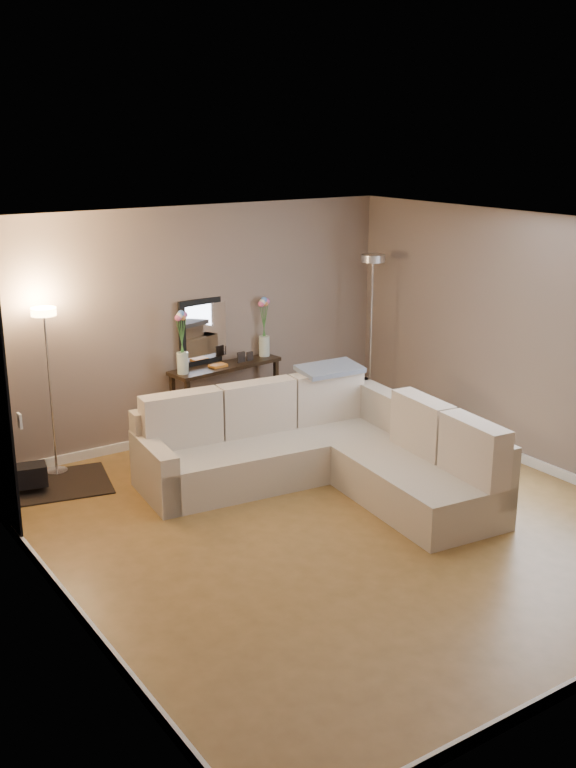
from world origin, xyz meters
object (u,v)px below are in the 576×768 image
floor_lamp_unlit (372,303)px  console_table (220,396)px  sectional_sofa (322,451)px  floor_lamp_lit (47,358)px

floor_lamp_unlit → console_table: bearing=168.7°
floor_lamp_unlit → sectional_sofa: bearing=-141.1°
console_table → sectional_sofa: bearing=-85.3°
floor_lamp_lit → console_table: bearing=1.0°
sectional_sofa → console_table: bearing=94.7°
sectional_sofa → floor_lamp_lit: (-2.09, 1.73, 0.87)m
sectional_sofa → console_table: (-0.14, 1.77, 0.12)m
console_table → floor_lamp_unlit: size_ratio=0.70×
floor_lamp_lit → floor_lamp_unlit: (3.82, -0.34, 0.18)m
sectional_sofa → floor_lamp_lit: bearing=140.4°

